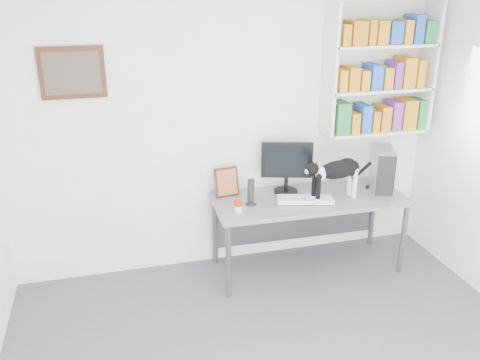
# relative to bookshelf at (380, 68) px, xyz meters

# --- Properties ---
(room) EXTENTS (4.01, 4.01, 2.70)m
(room) POSITION_rel_bookshelf_xyz_m (-1.40, -1.85, -0.50)
(room) COLOR #4B4B50
(room) RESTS_ON ground
(bookshelf) EXTENTS (1.03, 0.28, 1.24)m
(bookshelf) POSITION_rel_bookshelf_xyz_m (0.00, 0.00, 0.00)
(bookshelf) COLOR silver
(bookshelf) RESTS_ON room
(wall_art) EXTENTS (0.52, 0.04, 0.42)m
(wall_art) POSITION_rel_bookshelf_xyz_m (-2.70, 0.12, 0.05)
(wall_art) COLOR #4A2617
(wall_art) RESTS_ON room
(desk) EXTENTS (1.78, 0.72, 0.74)m
(desk) POSITION_rel_bookshelf_xyz_m (-0.73, -0.24, -1.48)
(desk) COLOR slate
(desk) RESTS_ON room
(monitor) EXTENTS (0.52, 0.35, 0.50)m
(monitor) POSITION_rel_bookshelf_xyz_m (-0.90, -0.06, -0.86)
(monitor) COLOR black
(monitor) RESTS_ON desk
(keyboard) EXTENTS (0.54, 0.32, 0.04)m
(keyboard) POSITION_rel_bookshelf_xyz_m (-0.81, -0.31, -1.09)
(keyboard) COLOR white
(keyboard) RESTS_ON desk
(pc_tower) EXTENTS (0.31, 0.43, 0.40)m
(pc_tower) POSITION_rel_bookshelf_xyz_m (0.01, -0.21, -0.92)
(pc_tower) COLOR silver
(pc_tower) RESTS_ON desk
(speaker) EXTENTS (0.14, 0.14, 0.25)m
(speaker) POSITION_rel_bookshelf_xyz_m (-1.30, -0.25, -0.99)
(speaker) COLOR black
(speaker) RESTS_ON desk
(leaning_print) EXTENTS (0.24, 0.12, 0.28)m
(leaning_print) POSITION_rel_bookshelf_xyz_m (-1.46, 0.01, -0.97)
(leaning_print) COLOR #4A2617
(leaning_print) RESTS_ON desk
(soup_can) EXTENTS (0.08, 0.08, 0.11)m
(soup_can) POSITION_rel_bookshelf_xyz_m (-1.44, -0.36, -1.06)
(soup_can) COLOR #A7210E
(soup_can) RESTS_ON desk
(cat) EXTENTS (0.65, 0.27, 0.39)m
(cat) POSITION_rel_bookshelf_xyz_m (-0.53, -0.35, -0.92)
(cat) COLOR black
(cat) RESTS_ON desk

